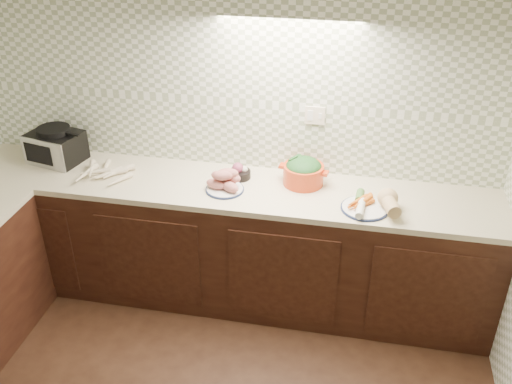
% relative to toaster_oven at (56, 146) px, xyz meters
% --- Properties ---
extents(room, '(3.60, 3.60, 2.60)m').
position_rel_toaster_oven_xyz_m(room, '(1.24, -1.62, 0.61)').
color(room, black).
rests_on(room, ground).
extents(counter, '(3.60, 3.60, 0.90)m').
position_rel_toaster_oven_xyz_m(counter, '(0.56, -0.94, -0.57)').
color(counter, black).
rests_on(counter, ground).
extents(toaster_oven, '(0.40, 0.34, 0.25)m').
position_rel_toaster_oven_xyz_m(toaster_oven, '(0.00, 0.00, 0.00)').
color(toaster_oven, black).
rests_on(toaster_oven, counter).
extents(parsnip_pile, '(0.43, 0.42, 0.07)m').
position_rel_toaster_oven_xyz_m(parsnip_pile, '(0.40, -0.19, -0.09)').
color(parsnip_pile, beige).
rests_on(parsnip_pile, counter).
extents(sweet_potato_plate, '(0.25, 0.25, 0.15)m').
position_rel_toaster_oven_xyz_m(sweet_potato_plate, '(1.27, -0.18, -0.06)').
color(sweet_potato_plate, '#141F41').
rests_on(sweet_potato_plate, counter).
extents(onion_bowl, '(0.14, 0.14, 0.11)m').
position_rel_toaster_oven_xyz_m(onion_bowl, '(1.32, 0.00, -0.08)').
color(onion_bowl, black).
rests_on(onion_bowl, counter).
extents(dutch_oven, '(0.33, 0.31, 0.19)m').
position_rel_toaster_oven_xyz_m(dutch_oven, '(1.75, 0.01, -0.03)').
color(dutch_oven, red).
rests_on(dutch_oven, counter).
extents(veg_plate, '(0.36, 0.33, 0.14)m').
position_rel_toaster_oven_xyz_m(veg_plate, '(2.22, -0.22, -0.07)').
color(veg_plate, '#141F41').
rests_on(veg_plate, counter).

